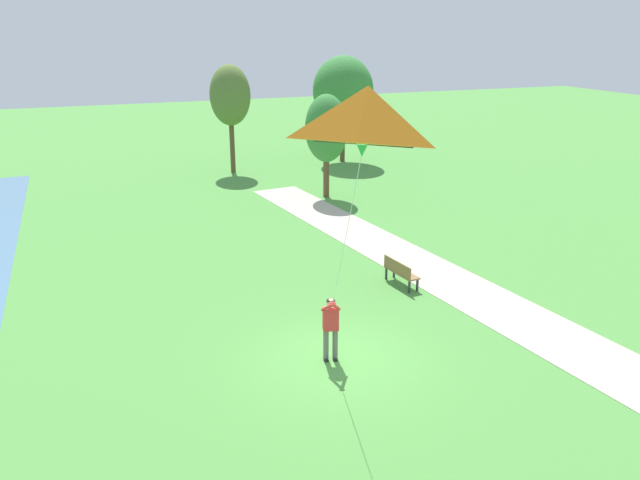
# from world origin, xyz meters

# --- Properties ---
(ground_plane) EXTENTS (120.00, 120.00, 0.00)m
(ground_plane) POSITION_xyz_m (0.00, 0.00, 0.00)
(ground_plane) COLOR #4C8E3D
(walkway_path) EXTENTS (6.18, 32.06, 0.02)m
(walkway_path) POSITION_xyz_m (5.74, 2.00, 0.01)
(walkway_path) COLOR #B7AD99
(walkway_path) RESTS_ON ground
(person_kite_flyer) EXTENTS (0.51, 0.63, 1.83)m
(person_kite_flyer) POSITION_xyz_m (-0.19, -0.01, 1.05)
(person_kite_flyer) COLOR #232328
(person_kite_flyer) RESTS_ON ground
(flying_kite) EXTENTS (1.75, 4.10, 5.51)m
(flying_kite) POSITION_xyz_m (-1.02, -3.61, 6.72)
(flying_kite) COLOR orange
(park_bench_near_walkway) EXTENTS (0.61, 1.54, 0.88)m
(park_bench_near_walkway) POSITION_xyz_m (3.84, 3.79, 0.51)
(park_bench_near_walkway) COLOR olive
(park_bench_near_walkway) RESTS_ON ground
(tree_treeline_right) EXTENTS (2.31, 2.50, 6.18)m
(tree_treeline_right) POSITION_xyz_m (2.84, 22.65, 4.43)
(tree_treeline_right) COLOR brown
(tree_treeline_right) RESTS_ON ground
(tree_horizon_far) EXTENTS (2.08, 2.29, 5.11)m
(tree_horizon_far) POSITION_xyz_m (5.85, 15.43, 3.42)
(tree_horizon_far) COLOR brown
(tree_horizon_far) RESTS_ON ground
(tree_lakeside_near) EXTENTS (3.71, 3.90, 6.52)m
(tree_lakeside_near) POSITION_xyz_m (10.07, 23.22, 4.40)
(tree_lakeside_near) COLOR brown
(tree_lakeside_near) RESTS_ON ground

